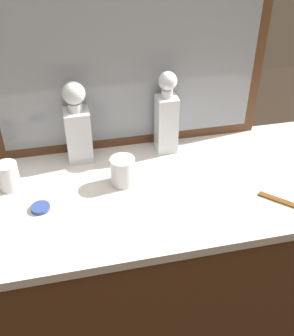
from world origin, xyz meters
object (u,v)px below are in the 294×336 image
Objects in this scene: crystal_decanter_far_right at (166,120)px; porcelain_dish at (40,208)px; tortoiseshell_comb at (279,200)px; crystal_tumbler_far_left at (123,172)px; crystal_decanter_rear at (78,129)px; crystal_tumbler_front at (8,177)px.

crystal_decanter_far_right reaches higher than porcelain_dish.
crystal_decanter_far_right reaches higher than tortoiseshell_comb.
crystal_tumbler_far_left is 0.88× the size of tortoiseshell_comb.
crystal_decanter_rear reaches higher than crystal_tumbler_front.
crystal_decanter_rear is at bearing 27.23° from crystal_tumbler_front.
porcelain_dish is at bearing -164.21° from crystal_tumbler_far_left.
crystal_decanter_rear is (-0.32, 0.01, -0.00)m from crystal_decanter_far_right.
porcelain_dish is at bearing -152.03° from crystal_decanter_far_right.
porcelain_dish is (0.10, -0.13, -0.04)m from crystal_tumbler_front.
crystal_tumbler_far_left is 0.29m from porcelain_dish.
crystal_decanter_far_right is at bearing 126.25° from tortoiseshell_comb.
crystal_decanter_far_right is 3.21× the size of crystal_tumbler_far_left.
crystal_decanter_rear is at bearing 60.18° from porcelain_dish.
crystal_tumbler_front is 0.88m from tortoiseshell_comb.
crystal_decanter_rear is 4.96× the size of porcelain_dish.
crystal_decanter_far_right is at bearing -1.92° from crystal_decanter_rear.
crystal_decanter_rear reaches higher than tortoiseshell_comb.
crystal_tumbler_far_left is 0.51m from tortoiseshell_comb.
crystal_decanter_far_right is at bearing 27.97° from porcelain_dish.
crystal_decanter_far_right is 3.29× the size of crystal_tumbler_front.
crystal_tumbler_front is (-0.37, 0.06, -0.00)m from crystal_tumbler_far_left.
crystal_tumbler_far_left is 0.37m from crystal_tumbler_front.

